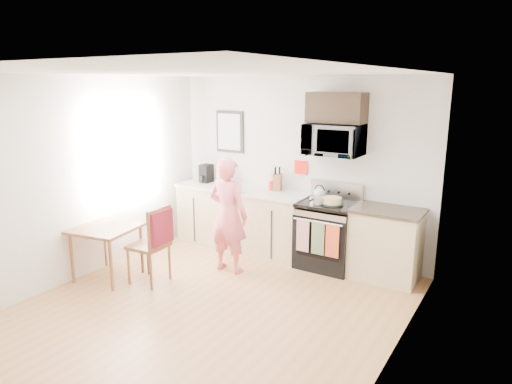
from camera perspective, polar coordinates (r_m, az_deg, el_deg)
The scene contains 27 objects.
floor at distance 5.28m, azimuth -6.63°, elevation -14.82°, with size 4.60×4.60×0.00m, color #A0753D.
back_wall at distance 6.71m, azimuth 5.30°, elevation 3.14°, with size 4.00×0.04×2.60m, color beige.
left_wall at distance 6.23m, azimuth -21.58°, elevation 1.45°, with size 0.04×4.60×2.60m, color beige.
right_wall at distance 3.92m, azimuth 16.53°, elevation -4.85°, with size 0.04×4.60×2.60m, color beige.
ceiling at distance 4.66m, azimuth -7.52°, elevation 14.64°, with size 4.00×4.60×0.04m, color white.
window at distance 6.66m, azimuth -16.09°, elevation 4.78°, with size 0.06×1.40×1.50m.
cabinet_left at distance 7.05m, azimuth -1.78°, elevation -3.42°, with size 2.10×0.60×0.90m, color tan.
countertop_left at distance 6.92m, azimuth -1.81°, elevation 0.31°, with size 2.14×0.64×0.04m, color silver.
cabinet_right at distance 6.16m, azimuth 15.90°, elevation -6.45°, with size 0.84×0.60×0.90m, color tan.
countertop_right at distance 6.02m, azimuth 16.19°, elevation -2.24°, with size 0.88×0.64×0.04m, color black.
range at distance 6.39m, azimuth 8.91°, elevation -5.51°, with size 0.76×0.70×1.16m.
microwave at distance 6.19m, azimuth 9.73°, elevation 6.45°, with size 0.76×0.51×0.42m, color #B9B8BD.
upper_cabinet at distance 6.19m, azimuth 10.05°, elevation 10.34°, with size 0.76×0.35×0.40m, color black.
wall_art at distance 7.24m, azimuth -3.31°, elevation 7.53°, with size 0.50×0.04×0.65m.
wall_trivet at distance 6.68m, azimuth 5.63°, elevation 3.08°, with size 0.20×0.02×0.20m, color red.
person at distance 6.09m, azimuth -3.52°, elevation -2.89°, with size 0.57×0.38×1.57m, color #E43E55.
dining_table at distance 6.20m, azimuth -18.24°, elevation -4.87°, with size 0.75×0.75×0.70m.
chair at distance 5.82m, azimuth -12.33°, elevation -5.31°, with size 0.50×0.45×1.01m.
knife_block at distance 6.77m, azimuth 2.70°, elevation 1.21°, with size 0.11×0.16×0.24m, color brown.
utensil_crock at distance 6.78m, azimuth 2.06°, elevation 1.33°, with size 0.11×0.11×0.33m.
fruit_bowl at distance 7.20m, azimuth -3.48°, elevation 1.28°, with size 0.29×0.29×0.10m.
milk_carton at distance 7.17m, azimuth -4.49°, elevation 1.97°, with size 0.10×0.10×0.26m, color tan.
coffee_maker at distance 7.36m, azimuth -6.27°, elevation 2.26°, with size 0.16×0.24×0.29m.
bread_bag at distance 6.73m, azimuth -2.91°, elevation 0.62°, with size 0.33×0.15×0.12m, color tan.
cake at distance 6.12m, azimuth 9.49°, elevation -1.14°, with size 0.30×0.30×0.10m.
kettle at distance 6.36m, azimuth 7.94°, elevation -0.14°, with size 0.17×0.17×0.21m.
pot at distance 6.13m, azimuth 7.61°, elevation -1.04°, with size 0.19×0.32×0.10m.
Camera 1 is at (2.93, -3.62, 2.49)m, focal length 32.00 mm.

